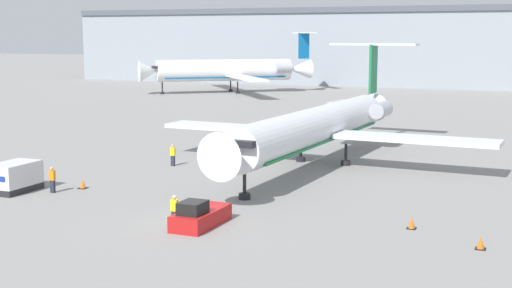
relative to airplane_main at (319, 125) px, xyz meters
name	(u,v)px	position (x,y,z in m)	size (l,w,h in m)	color
ground_plane	(189,226)	(-0.81, -21.32, -3.39)	(600.00, 600.00, 0.00)	gray
terminal_building	(462,47)	(-0.81, 98.68, 5.02)	(180.00, 16.80, 16.76)	#8C939E
airplane_main	(319,125)	(0.00, 0.00, 0.00)	(29.26, 33.97, 10.03)	silver
pushback_tug	(200,216)	(-0.25, -20.96, -2.81)	(1.89, 4.47, 1.63)	#B21919
luggage_cart	(15,177)	(-16.42, -17.95, -2.36)	(2.19, 3.57, 2.06)	#232326
worker_near_tug	(174,210)	(-1.63, -21.50, -2.45)	(0.40, 0.25, 1.79)	#232838
worker_by_wing	(173,154)	(-11.15, -4.97, -2.42)	(0.40, 0.26, 1.83)	#232838
worker_on_apron	(52,179)	(-13.74, -17.23, -2.42)	(0.40, 0.26, 1.84)	#232838
traffic_cone_left	(83,184)	(-12.68, -15.25, -3.09)	(0.60, 0.60, 0.64)	black
traffic_cone_right	(412,223)	(11.05, -16.82, -3.08)	(0.52, 0.52, 0.67)	black
traffic_cone_mid	(481,243)	(15.05, -19.35, -3.07)	(0.53, 0.53, 0.69)	black
airplane_parked_far_left	(229,70)	(-39.68, 66.56, 0.85)	(29.58, 31.71, 11.39)	white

